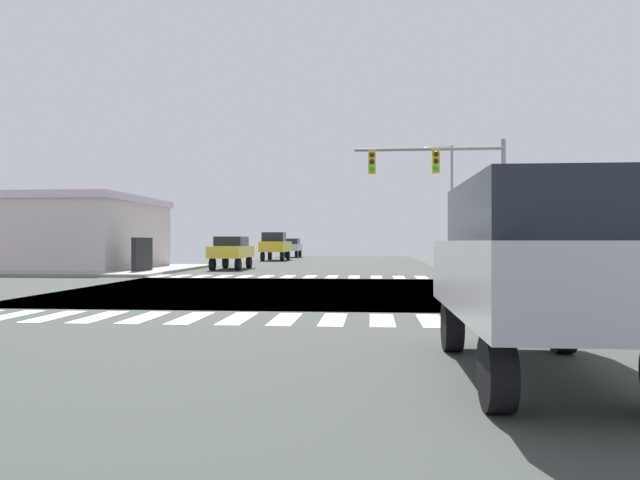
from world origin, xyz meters
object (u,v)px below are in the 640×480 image
object	(u,v)px
sedan_middle_2	(231,250)
pickup_trailing_2	(275,245)
sedan_inner_3	(291,246)
street_lamp	(447,194)
suv_nearside_1	(536,260)
traffic_signal_mast	(443,176)
bank_building	(17,233)

from	to	relation	value
sedan_middle_2	pickup_trailing_2	bearing A→B (deg)	-90.00
sedan_inner_3	street_lamp	bearing A→B (deg)	118.08
sedan_middle_2	sedan_inner_3	bearing A→B (deg)	-90.00
suv_nearside_1	traffic_signal_mast	bearing A→B (deg)	86.53
sedan_middle_2	bank_building	bearing A→B (deg)	3.76
bank_building	traffic_signal_mast	bearing A→B (deg)	-15.18
bank_building	suv_nearside_1	world-z (taller)	bank_building
suv_nearside_1	sedan_inner_3	world-z (taller)	suv_nearside_1
traffic_signal_mast	bank_building	size ratio (longest dim) A/B	0.39
traffic_signal_mast	sedan_middle_2	bearing A→B (deg)	147.08
street_lamp	pickup_trailing_2	distance (m)	18.80
sedan_middle_2	street_lamp	bearing A→B (deg)	-171.11
street_lamp	bank_building	size ratio (longest dim) A/B	0.43
sedan_inner_3	suv_nearside_1	bearing A→B (deg)	100.95
bank_building	pickup_trailing_2	distance (m)	20.66
street_lamp	sedan_middle_2	bearing A→B (deg)	-171.11
pickup_trailing_2	bank_building	bearing A→B (deg)	52.89
street_lamp	suv_nearside_1	world-z (taller)	street_lamp
suv_nearside_1	sedan_inner_3	size ratio (longest dim) A/B	1.07
traffic_signal_mast	street_lamp	xyz separation A→B (m)	(1.34, 9.18, -0.08)
traffic_signal_mast	suv_nearside_1	world-z (taller)	traffic_signal_mast
pickup_trailing_2	sedan_inner_3	bearing A→B (deg)	-90.00
traffic_signal_mast	suv_nearside_1	size ratio (longest dim) A/B	1.43
traffic_signal_mast	sedan_middle_2	xyz separation A→B (m)	(-11.16, 7.22, -3.36)
traffic_signal_mast	street_lamp	distance (m)	9.28
sedan_inner_3	traffic_signal_mast	bearing A→B (deg)	108.89
suv_nearside_1	pickup_trailing_2	xyz separation A→B (m)	(-10.00, 41.95, -0.10)
traffic_signal_mast	sedan_inner_3	xyz separation A→B (m)	(-11.16, 32.60, -3.36)
traffic_signal_mast	bank_building	xyz separation A→B (m)	(-23.62, 6.41, -2.39)
street_lamp	bank_building	world-z (taller)	street_lamp
suv_nearside_1	street_lamp	bearing A→B (deg)	84.95
street_lamp	sedan_inner_3	size ratio (longest dim) A/B	1.69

